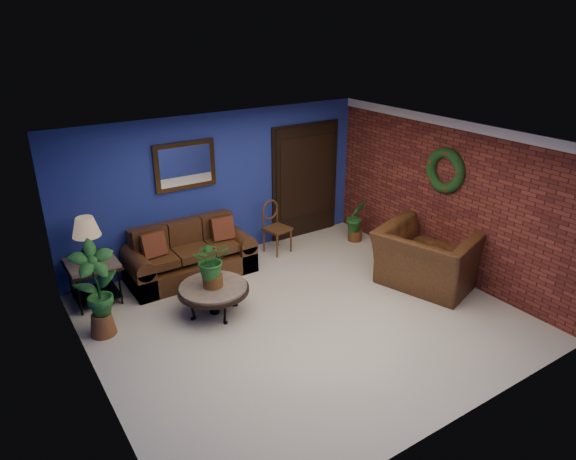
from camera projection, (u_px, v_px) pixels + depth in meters
floor at (303, 317)px, 7.21m from camera, size 5.50×5.50×0.00m
wall_back at (220, 187)px, 8.65m from camera, size 5.50×0.04×2.50m
wall_left at (88, 293)px, 5.34m from camera, size 0.04×5.00×2.50m
wall_right_brick at (447, 198)px, 8.11m from camera, size 0.04×5.00×2.50m
ceiling at (306, 142)px, 6.24m from camera, size 5.50×5.00×0.02m
crown_molding at (455, 124)px, 7.64m from camera, size 0.03×5.00×0.14m
wall_mirror at (185, 166)px, 8.14m from camera, size 1.02×0.06×0.77m
closet_door at (305, 182)px, 9.59m from camera, size 1.44×0.06×2.18m
wreath at (445, 171)px, 7.95m from camera, size 0.16×0.72×0.72m
sofa at (189, 258)px, 8.29m from camera, size 2.00×0.86×0.90m
coffee_table at (213, 290)px, 7.19m from camera, size 1.01×1.01×0.43m
end_table at (93, 271)px, 7.43m from camera, size 0.71×0.71×0.65m
table_lamp at (87, 234)px, 7.21m from camera, size 0.39×0.39×0.66m
side_chair at (275, 223)px, 9.06m from camera, size 0.47×0.47×0.94m
armchair at (427, 258)px, 7.92m from camera, size 1.62×1.73×0.92m
coffee_plant at (212, 261)px, 7.02m from camera, size 0.61×0.57×0.70m
floor_plant at (356, 220)px, 9.53m from camera, size 0.41×0.35×0.80m
tall_plant at (97, 287)px, 6.57m from camera, size 0.57×0.39×1.32m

